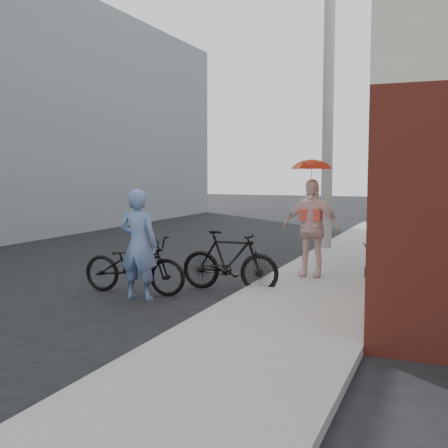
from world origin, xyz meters
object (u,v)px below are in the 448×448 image
Objects in this scene: officer at (139,245)px; bike_left at (134,265)px; bike_right at (230,261)px; kimono_woman at (311,228)px; planter at (376,271)px; utility_pole at (328,115)px.

officer reaches higher than bike_left.
bike_right is (1.42, 0.81, 0.04)m from bike_left.
kimono_woman is (2.23, 2.47, 0.13)m from officer.
planter is at bearing -59.42° from bike_left.
bike_right reaches higher than planter.
officer is 5.08× the size of planter.
planter is at bearing -64.96° from utility_pole.
utility_pole is at bearing -8.49° from bike_right.
planter is at bearing -142.45° from officer.
bike_right is 1.78m from kimono_woman.
bike_left is at bearing -52.69° from officer.
bike_left is at bearing -140.14° from kimono_woman.
utility_pole is 3.87× the size of kimono_woman.
bike_left is at bearing 117.19° from bike_right.
kimono_woman reaches higher than bike_right.
kimono_woman is at bearing -43.25° from bike_right.
utility_pole is at bearing -21.26° from bike_left.
utility_pole is at bearing 97.99° from kimono_woman.
kimono_woman is at bearing -53.72° from bike_left.
bike_left reaches higher than planter.
utility_pole reaches higher than officer.
kimono_woman is 5.13× the size of planter.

